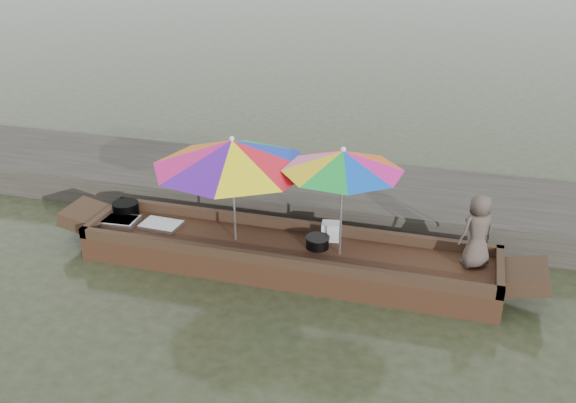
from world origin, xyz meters
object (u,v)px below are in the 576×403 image
(boat_hull, at_px, (286,257))
(tray_crayfish, at_px, (118,222))
(supply_bag, at_px, (332,231))
(vendor, at_px, (478,231))
(umbrella_bow, at_px, (234,190))
(charcoal_grill, at_px, (317,243))
(umbrella_stern, at_px, (341,203))
(tray_scallop, at_px, (161,225))
(cooking_pot, at_px, (126,209))

(boat_hull, relative_size, tray_crayfish, 10.07)
(supply_bag, relative_size, vendor, 0.27)
(vendor, distance_m, umbrella_bow, 3.31)
(supply_bag, distance_m, vendor, 2.02)
(charcoal_grill, distance_m, umbrella_stern, 0.78)
(tray_scallop, height_order, supply_bag, supply_bag)
(umbrella_bow, bearing_deg, charcoal_grill, 4.66)
(boat_hull, height_order, supply_bag, supply_bag)
(supply_bag, height_order, umbrella_stern, umbrella_stern)
(vendor, bearing_deg, boat_hull, -31.29)
(cooking_pot, bearing_deg, boat_hull, -6.21)
(boat_hull, bearing_deg, tray_crayfish, -179.34)
(tray_crayfish, height_order, vendor, vendor)
(tray_crayfish, bearing_deg, umbrella_bow, 0.93)
(cooking_pot, distance_m, vendor, 5.23)
(cooking_pot, distance_m, charcoal_grill, 3.11)
(boat_hull, bearing_deg, tray_scallop, 177.99)
(vendor, relative_size, umbrella_stern, 0.64)
(cooking_pot, bearing_deg, vendor, -1.06)
(boat_hull, relative_size, umbrella_bow, 2.60)
(boat_hull, distance_m, umbrella_bow, 1.21)
(supply_bag, relative_size, umbrella_stern, 0.17)
(boat_hull, relative_size, tray_scallop, 10.07)
(cooking_pot, height_order, supply_bag, supply_bag)
(tray_crayfish, height_order, charcoal_grill, charcoal_grill)
(boat_hull, distance_m, tray_scallop, 1.98)
(vendor, height_order, umbrella_stern, umbrella_stern)
(boat_hull, bearing_deg, cooking_pot, 173.79)
(boat_hull, xyz_separation_m, vendor, (2.54, 0.19, 0.69))
(charcoal_grill, bearing_deg, umbrella_stern, -15.95)
(boat_hull, height_order, charcoal_grill, charcoal_grill)
(umbrella_bow, bearing_deg, umbrella_stern, 0.00)
(cooking_pot, relative_size, vendor, 0.39)
(cooking_pot, height_order, umbrella_bow, umbrella_bow)
(cooking_pot, bearing_deg, umbrella_stern, -4.83)
(charcoal_grill, height_order, umbrella_stern, umbrella_stern)
(tray_scallop, distance_m, supply_bag, 2.55)
(tray_scallop, xyz_separation_m, charcoal_grill, (2.40, 0.03, 0.05))
(umbrella_bow, relative_size, umbrella_stern, 1.39)
(tray_scallop, bearing_deg, supply_bag, 7.31)
(tray_crayfish, bearing_deg, boat_hull, 0.66)
(cooking_pot, xyz_separation_m, tray_crayfish, (0.05, -0.32, -0.06))
(boat_hull, xyz_separation_m, umbrella_stern, (0.77, 0.00, 0.95))
(charcoal_grill, bearing_deg, cooking_pot, 176.42)
(cooking_pot, xyz_separation_m, umbrella_stern, (3.44, -0.29, 0.67))
(umbrella_bow, bearing_deg, cooking_pot, 171.37)
(vendor, bearing_deg, supply_bag, -41.43)
(tray_crayfish, height_order, supply_bag, supply_bag)
(charcoal_grill, distance_m, supply_bag, 0.33)
(tray_scallop, relative_size, supply_bag, 2.07)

